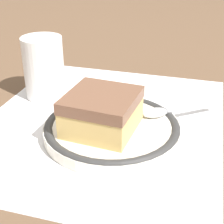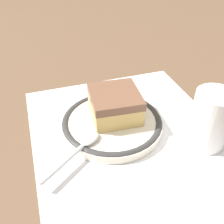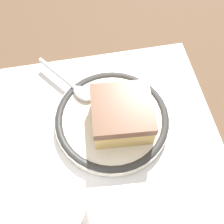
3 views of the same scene
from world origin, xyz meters
name	(u,v)px [view 3 (image 3 of 3)]	position (x,y,z in m)	size (l,w,h in m)	color
ground_plane	(96,138)	(0.00, 0.00, 0.00)	(2.40, 2.40, 0.00)	brown
placemat	(96,138)	(0.00, 0.00, 0.00)	(0.41, 0.35, 0.00)	white
plate	(112,120)	(0.03, 0.02, 0.01)	(0.19, 0.19, 0.02)	silver
cake_slice	(122,114)	(0.05, 0.01, 0.04)	(0.10, 0.10, 0.05)	#DBB76B
spoon	(73,86)	(-0.02, 0.10, 0.02)	(0.09, 0.12, 0.01)	silver
cup	(63,216)	(-0.06, -0.12, 0.05)	(0.07, 0.07, 0.10)	white
napkin	(24,149)	(-0.12, 0.00, 0.00)	(0.12, 0.13, 0.00)	white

